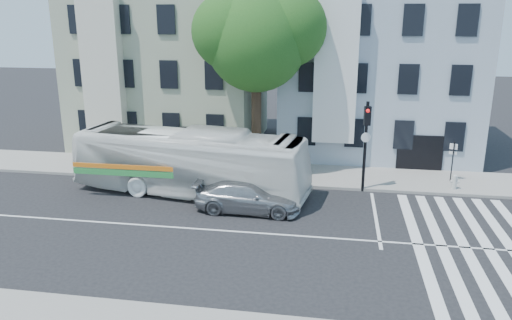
% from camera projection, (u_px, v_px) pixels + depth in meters
% --- Properties ---
extents(ground, '(120.00, 120.00, 0.00)m').
position_uv_depth(ground, '(224.00, 231.00, 21.34)').
color(ground, black).
rests_on(ground, ground).
extents(sidewalk_far, '(80.00, 4.00, 0.15)m').
position_uv_depth(sidewalk_far, '(255.00, 173.00, 28.89)').
color(sidewalk_far, gray).
rests_on(sidewalk_far, ground).
extents(building_left, '(12.00, 10.00, 11.00)m').
position_uv_depth(building_left, '(173.00, 64.00, 35.07)').
color(building_left, '#9FA58A').
rests_on(building_left, ground).
extents(building_right, '(12.00, 10.00, 11.00)m').
position_uv_depth(building_right, '(377.00, 68.00, 32.90)').
color(building_right, '#A2AFC1').
rests_on(building_right, ground).
extents(street_tree, '(7.30, 5.90, 11.10)m').
position_uv_depth(street_tree, '(258.00, 34.00, 27.39)').
color(street_tree, '#2D2116').
rests_on(street_tree, ground).
extents(bus, '(4.58, 12.45, 3.39)m').
position_uv_depth(bus, '(190.00, 162.00, 25.31)').
color(bus, white).
rests_on(bus, ground).
extents(sedan, '(2.15, 5.04, 1.45)m').
position_uv_depth(sedan, '(248.00, 196.00, 23.30)').
color(sedan, '#A3A5AA').
rests_on(sedan, ground).
extents(hedge, '(8.53, 2.09, 0.70)m').
position_uv_depth(hedge, '(170.00, 168.00, 28.36)').
color(hedge, '#1E541B').
rests_on(hedge, sidewalk_far).
extents(traffic_signal, '(0.49, 0.55, 4.73)m').
position_uv_depth(traffic_signal, '(366.00, 135.00, 25.16)').
color(traffic_signal, black).
rests_on(traffic_signal, ground).
extents(fire_hydrant, '(0.42, 0.25, 0.78)m').
position_uv_depth(fire_hydrant, '(455.00, 182.00, 25.90)').
color(fire_hydrant, '#B5B5B1').
rests_on(fire_hydrant, sidewalk_far).
extents(far_sign_pole, '(0.39, 0.22, 2.23)m').
position_uv_depth(far_sign_pole, '(453.00, 156.00, 26.86)').
color(far_sign_pole, black).
rests_on(far_sign_pole, sidewalk_far).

